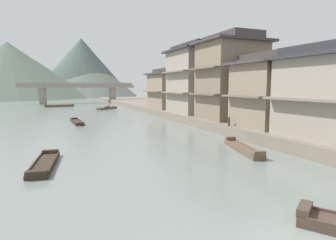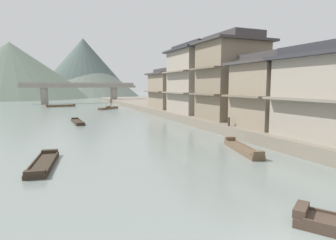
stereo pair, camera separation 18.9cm
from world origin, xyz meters
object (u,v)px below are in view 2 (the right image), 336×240
house_waterfront_far (193,79)px  boat_moored_far (242,149)px  house_waterfront_second (327,92)px  stone_bridge (80,89)px  mooring_post_dock_mid (229,122)px  boat_moored_second (43,164)px  house_waterfront_tall (271,91)px  boat_moored_third (78,122)px  boat_midriver_drifting (61,106)px  boat_moored_nearest (108,108)px  house_waterfront_end (171,89)px  house_waterfront_narrow (231,78)px

house_waterfront_far → boat_moored_far: bearing=-106.5°
house_waterfront_second → stone_bridge: 62.56m
boat_moored_far → mooring_post_dock_mid: 5.91m
house_waterfront_far → stone_bridge: (-10.44, 42.15, -1.71)m
boat_moored_second → mooring_post_dock_mid: (14.57, 4.11, 1.12)m
house_waterfront_tall → house_waterfront_second: bearing=-95.4°
boat_moored_third → house_waterfront_second: (14.06, -21.37, 3.78)m
boat_midriver_drifting → house_waterfront_second: 52.69m
boat_moored_nearest → house_waterfront_end: (7.76, -12.17, 3.63)m
boat_moored_second → mooring_post_dock_mid: 15.18m
house_waterfront_tall → house_waterfront_narrow: house_waterfront_narrow is taller
house_waterfront_second → house_waterfront_end: (0.60, 27.88, -0.01)m
boat_moored_nearest → house_waterfront_narrow: house_waterfront_narrow is taller
house_waterfront_narrow → house_waterfront_tall: bearing=-92.8°
house_waterfront_second → house_waterfront_end: bearing=88.8°
boat_moored_third → house_waterfront_far: (14.19, -1.81, 5.07)m
mooring_post_dock_mid → house_waterfront_second: bearing=-70.1°
house_waterfront_end → stone_bridge: bearing=107.9°
house_waterfront_far → stone_bridge: 43.46m
boat_moored_third → boat_moored_far: boat_moored_far is taller
boat_moored_nearest → house_waterfront_far: 22.30m
boat_midriver_drifting → house_waterfront_far: house_waterfront_far is taller
boat_moored_nearest → boat_moored_far: bearing=-86.9°
boat_moored_nearest → house_waterfront_narrow: size_ratio=0.49×
boat_moored_second → house_waterfront_second: house_waterfront_second is taller
boat_moored_nearest → mooring_post_dock_mid: 33.18m
house_waterfront_tall → house_waterfront_far: 13.94m
boat_moored_nearest → stone_bridge: size_ratio=0.15×
boat_moored_far → house_waterfront_far: house_waterfront_far is taller
boat_moored_third → boat_moored_nearest: bearing=69.7°
house_waterfront_narrow → boat_moored_third: bearing=147.9°
boat_moored_second → house_waterfront_narrow: size_ratio=0.56×
boat_moored_second → house_waterfront_tall: size_ratio=0.75×
boat_moored_third → house_waterfront_tall: size_ratio=0.88×
boat_moored_nearest → house_waterfront_far: size_ratio=0.49×
boat_moored_far → mooring_post_dock_mid: size_ratio=6.77×
boat_moored_third → house_waterfront_second: bearing=-56.7°
boat_moored_far → mooring_post_dock_mid: (2.47, 5.26, 1.07)m
house_waterfront_narrow → mooring_post_dock_mid: bearing=-125.6°
boat_moored_nearest → boat_moored_third: (-6.90, -18.68, -0.13)m
boat_midriver_drifting → house_waterfront_narrow: size_ratio=0.67×
boat_moored_third → boat_midriver_drifting: size_ratio=0.97×
house_waterfront_far → boat_moored_third: bearing=172.7°
boat_moored_far → house_waterfront_second: 6.58m
boat_moored_far → boat_midriver_drifting: 49.42m
house_waterfront_second → house_waterfront_narrow: bearing=86.0°
house_waterfront_tall → mooring_post_dock_mid: bearing=154.4°
boat_moored_second → house_waterfront_narrow: 20.74m
boat_moored_far → stone_bridge: size_ratio=0.18×
mooring_post_dock_mid → house_waterfront_narrow: bearing=54.4°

